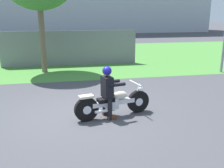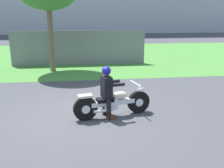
% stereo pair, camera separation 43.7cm
% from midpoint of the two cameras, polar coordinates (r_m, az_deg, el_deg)
% --- Properties ---
extents(ground, '(120.00, 120.00, 0.00)m').
position_cam_midpoint_polar(ground, '(7.13, -8.10, -6.75)').
color(ground, '#424247').
extents(grass_verge, '(60.00, 12.00, 0.01)m').
position_cam_midpoint_polar(grass_verge, '(16.39, -9.92, 6.06)').
color(grass_verge, '#478438').
rests_on(grass_verge, ground).
extents(motorcycle_lead, '(2.12, 0.78, 0.87)m').
position_cam_midpoint_polar(motorcycle_lead, '(6.80, -1.47, -4.22)').
color(motorcycle_lead, black).
rests_on(motorcycle_lead, ground).
extents(rider_lead, '(0.62, 0.54, 1.39)m').
position_cam_midpoint_polar(rider_lead, '(6.61, -2.85, -0.94)').
color(rider_lead, black).
rests_on(rider_lead, ground).
extents(fence_segment, '(7.00, 0.06, 1.80)m').
position_cam_midpoint_polar(fence_segment, '(13.58, -10.23, 7.88)').
color(fence_segment, slate).
rests_on(fence_segment, ground).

